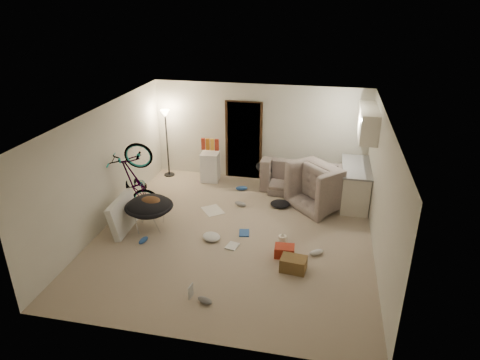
% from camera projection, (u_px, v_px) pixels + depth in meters
% --- Properties ---
extents(floor, '(5.50, 6.00, 0.02)m').
position_uv_depth(floor, '(235.00, 234.00, 8.81)').
color(floor, tan).
rests_on(floor, ground).
extents(ceiling, '(5.50, 6.00, 0.02)m').
position_uv_depth(ceiling, '(234.00, 115.00, 7.79)').
color(ceiling, white).
rests_on(ceiling, wall_back).
extents(wall_back, '(5.50, 0.02, 2.50)m').
position_uv_depth(wall_back, '(259.00, 133.00, 11.00)').
color(wall_back, silver).
rests_on(wall_back, floor).
extents(wall_front, '(5.50, 0.02, 2.50)m').
position_uv_depth(wall_front, '(185.00, 268.00, 5.61)').
color(wall_front, silver).
rests_on(wall_front, floor).
extents(wall_left, '(0.02, 6.00, 2.50)m').
position_uv_depth(wall_left, '(104.00, 168.00, 8.82)').
color(wall_left, silver).
rests_on(wall_left, floor).
extents(wall_right, '(0.02, 6.00, 2.50)m').
position_uv_depth(wall_right, '(382.00, 191.00, 7.79)').
color(wall_right, silver).
rests_on(wall_right, floor).
extents(doorway, '(0.85, 0.10, 2.04)m').
position_uv_depth(doorway, '(244.00, 141.00, 11.13)').
color(doorway, black).
rests_on(doorway, floor).
extents(door_trim, '(0.97, 0.04, 2.10)m').
position_uv_depth(door_trim, '(244.00, 141.00, 11.10)').
color(door_trim, '#382313').
rests_on(door_trim, floor).
extents(floor_lamp, '(0.28, 0.28, 1.81)m').
position_uv_depth(floor_lamp, '(166.00, 129.00, 11.10)').
color(floor_lamp, black).
rests_on(floor_lamp, floor).
extents(kitchen_counter, '(0.60, 1.50, 0.88)m').
position_uv_depth(kitchen_counter, '(354.00, 185.00, 9.97)').
color(kitchen_counter, beige).
rests_on(kitchen_counter, floor).
extents(counter_top, '(0.64, 1.54, 0.04)m').
position_uv_depth(counter_top, '(357.00, 167.00, 9.78)').
color(counter_top, gray).
rests_on(counter_top, kitchen_counter).
extents(kitchen_uppers, '(0.38, 1.40, 0.65)m').
position_uv_depth(kitchen_uppers, '(368.00, 123.00, 9.33)').
color(kitchen_uppers, beige).
rests_on(kitchen_uppers, wall_right).
extents(sofa, '(2.14, 0.96, 0.61)m').
position_uv_depth(sofa, '(304.00, 179.00, 10.64)').
color(sofa, '#373E36').
rests_on(sofa, floor).
extents(armchair, '(1.59, 1.59, 0.78)m').
position_uv_depth(armchair, '(327.00, 189.00, 9.87)').
color(armchair, '#373E36').
rests_on(armchair, floor).
extents(bicycle, '(1.86, 1.05, 1.02)m').
position_uv_depth(bicycle, '(137.00, 195.00, 9.42)').
color(bicycle, black).
rests_on(bicycle, floor).
extents(book_asset, '(0.26, 0.21, 0.02)m').
position_uv_depth(book_asset, '(189.00, 300.00, 6.91)').
color(book_asset, '#9E2A17').
rests_on(book_asset, floor).
extents(mini_fridge, '(0.48, 0.48, 0.77)m').
position_uv_depth(mini_fridge, '(210.00, 167.00, 11.16)').
color(mini_fridge, white).
rests_on(mini_fridge, floor).
extents(snack_box_0, '(0.11, 0.09, 0.30)m').
position_uv_depth(snack_box_0, '(203.00, 144.00, 10.94)').
color(snack_box_0, '#9E2A17').
rests_on(snack_box_0, mini_fridge).
extents(snack_box_1, '(0.11, 0.08, 0.30)m').
position_uv_depth(snack_box_1, '(208.00, 144.00, 10.92)').
color(snack_box_1, orange).
rests_on(snack_box_1, mini_fridge).
extents(snack_box_2, '(0.11, 0.09, 0.30)m').
position_uv_depth(snack_box_2, '(212.00, 145.00, 10.90)').
color(snack_box_2, gold).
rests_on(snack_box_2, mini_fridge).
extents(snack_box_3, '(0.11, 0.08, 0.30)m').
position_uv_depth(snack_box_3, '(217.00, 145.00, 10.88)').
color(snack_box_3, '#9E2A17').
rests_on(snack_box_3, mini_fridge).
extents(saucer_chair, '(1.00, 1.00, 0.71)m').
position_uv_depth(saucer_chair, '(149.00, 210.00, 8.87)').
color(saucer_chair, silver).
rests_on(saucer_chair, floor).
extents(hoodie, '(0.49, 0.41, 0.22)m').
position_uv_depth(hoodie, '(150.00, 202.00, 8.75)').
color(hoodie, '#4B2E19').
rests_on(hoodie, saucer_chair).
extents(sofa_drape, '(0.63, 0.54, 0.28)m').
position_uv_depth(sofa_drape, '(267.00, 167.00, 10.73)').
color(sofa_drape, black).
rests_on(sofa_drape, sofa).
extents(tv_box, '(0.32, 1.08, 0.72)m').
position_uv_depth(tv_box, '(123.00, 214.00, 8.85)').
color(tv_box, silver).
rests_on(tv_box, floor).
extents(drink_case_a, '(0.48, 0.37, 0.26)m').
position_uv_depth(drink_case_a, '(293.00, 264.00, 7.61)').
color(drink_case_a, brown).
rests_on(drink_case_a, floor).
extents(drink_case_b, '(0.38, 0.29, 0.21)m').
position_uv_depth(drink_case_b, '(284.00, 251.00, 8.03)').
color(drink_case_b, '#9E2A17').
rests_on(drink_case_b, floor).
extents(juicer, '(0.16, 0.16, 0.23)m').
position_uv_depth(juicer, '(282.00, 239.00, 8.45)').
color(juicer, white).
rests_on(juicer, floor).
extents(newspaper, '(0.63, 0.65, 0.01)m').
position_uv_depth(newspaper, '(213.00, 210.00, 9.75)').
color(newspaper, silver).
rests_on(newspaper, floor).
extents(book_blue, '(0.25, 0.31, 0.03)m').
position_uv_depth(book_blue, '(244.00, 233.00, 8.82)').
color(book_blue, '#295297').
rests_on(book_blue, floor).
extents(book_white, '(0.27, 0.32, 0.03)m').
position_uv_depth(book_white, '(232.00, 246.00, 8.37)').
color(book_white, silver).
rests_on(book_white, floor).
extents(shoe_0, '(0.32, 0.20, 0.11)m').
position_uv_depth(shoe_0, '(242.00, 188.00, 10.72)').
color(shoe_0, '#295297').
rests_on(shoe_0, floor).
extents(shoe_1, '(0.32, 0.22, 0.11)m').
position_uv_depth(shoe_1, '(240.00, 204.00, 9.93)').
color(shoe_1, slate).
rests_on(shoe_1, floor).
extents(shoe_2, '(0.17, 0.29, 0.10)m').
position_uv_depth(shoe_2, '(143.00, 240.00, 8.49)').
color(shoe_2, '#295297').
rests_on(shoe_2, floor).
extents(shoe_3, '(0.29, 0.18, 0.10)m').
position_uv_depth(shoe_3, '(205.00, 300.00, 6.84)').
color(shoe_3, slate).
rests_on(shoe_3, floor).
extents(shoe_4, '(0.31, 0.26, 0.11)m').
position_uv_depth(shoe_4, '(317.00, 252.00, 8.09)').
color(shoe_4, white).
rests_on(shoe_4, floor).
extents(clothes_lump_b, '(0.46, 0.40, 0.14)m').
position_uv_depth(clothes_lump_b, '(280.00, 204.00, 9.90)').
color(clothes_lump_b, black).
rests_on(clothes_lump_b, floor).
extents(clothes_lump_c, '(0.51, 0.50, 0.12)m').
position_uv_depth(clothes_lump_c, '(211.00, 237.00, 8.59)').
color(clothes_lump_c, silver).
rests_on(clothes_lump_c, floor).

